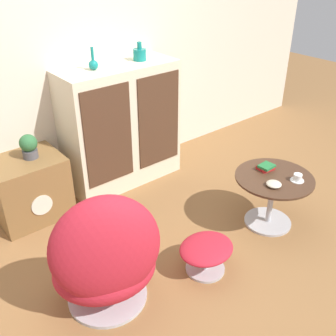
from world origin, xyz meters
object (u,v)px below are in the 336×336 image
Objects in this scene: tv_console at (29,188)px; egg_chair at (106,259)px; book_stack at (266,167)px; bowl at (274,184)px; sideboard at (121,126)px; ottoman at (206,251)px; vase_leftmost at (93,64)px; teacup at (297,178)px; vase_inner_left at (140,54)px; coffee_table at (272,192)px; potted_plant at (29,146)px.

tv_console is 0.66× the size of egg_chair.
book_stack is 1.13× the size of bowl.
sideboard is 2.82× the size of ottoman.
vase_leftmost is 1.75× the size of teacup.
teacup is at bearing -43.82° from tv_console.
vase_inner_left reaches higher than teacup.
sideboard reaches higher than book_stack.
book_stack reaches higher than bowl.
tv_console is 1.98m from book_stack.
vase_leftmost is 1.15× the size of vase_inner_left.
coffee_table is at bearing 34.36° from bowl.
potted_plant is at bearing 86.61° from egg_chair.
sideboard is 1.65m from teacup.
coffee_table is at bearing -42.57° from tv_console.
egg_chair is at bearing -179.82° from book_stack.
sideboard reaches higher than tv_console.
teacup is (1.58, -1.51, 0.21)m from tv_console.
vase_inner_left is (0.47, 0.00, 0.01)m from vase_leftmost.
teacup is 0.27m from book_stack.
tv_console is at bearing 136.18° from teacup.
tv_console reaches higher than teacup.
potted_plant reaches higher than tv_console.
vase_inner_left is 0.80× the size of potted_plant.
egg_chair is 1.41× the size of coffee_table.
tv_console is at bearing -179.56° from potted_plant.
vase_leftmost is at bearing 119.29° from teacup.
vase_inner_left is (1.19, 0.01, 0.93)m from tv_console.
potted_plant is (-1.13, -0.01, -0.55)m from vase_inner_left.
egg_chair is 8.25× the size of teacup.
egg_chair is 1.67m from vase_leftmost.
coffee_table is 2.00m from potted_plant.
vase_inner_left is (-0.29, 1.38, 0.89)m from coffee_table.
vase_inner_left reaches higher than bowl.
book_stack is at bearing -57.44° from vase_leftmost.
book_stack is (0.04, 0.12, 0.17)m from coffee_table.
teacup is at bearing -75.90° from vase_inner_left.
sideboard is 1.52m from bowl.
tv_console is 1.43× the size of ottoman.
vase_inner_left is 1.39× the size of bowl.
sideboard is at bearing 52.71° from egg_chair.
ottoman is at bearing -175.58° from coffee_table.
book_stack is (1.53, 0.00, 0.09)m from egg_chair.
ottoman is 0.81m from coffee_table.
potted_plant is (-0.88, -0.01, 0.08)m from sideboard.
bowl is (-0.15, -0.20, -0.00)m from book_stack.
book_stack is (1.46, -1.25, -0.17)m from potted_plant.
potted_plant reaches higher than teacup.
book_stack is (1.52, -1.25, 0.20)m from tv_console.
ottoman is 1.76m from vase_leftmost.
tv_console is at bearing -179.44° from vase_inner_left.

